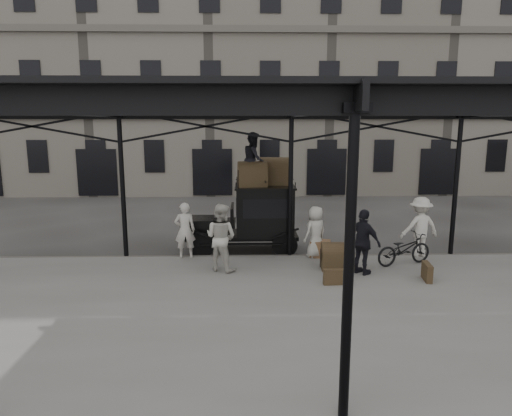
{
  "coord_description": "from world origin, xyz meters",
  "views": [
    {
      "loc": [
        -1.35,
        -11.48,
        4.19
      ],
      "look_at": [
        -1.05,
        1.6,
        1.7
      ],
      "focal_mm": 32.0,
      "sensor_mm": 36.0,
      "label": 1
    }
  ],
  "objects_px": {
    "bicycle": "(404,249)",
    "steamer_trunk_platform": "(337,258)",
    "taxi": "(255,215)",
    "porter_official": "(363,242)",
    "porter_left": "(185,230)",
    "steamer_trunk_roof_near": "(252,176)"
  },
  "relations": [
    {
      "from": "porter_left",
      "to": "steamer_trunk_platform",
      "type": "bearing_deg",
      "value": 156.2
    },
    {
      "from": "taxi",
      "to": "steamer_trunk_platform",
      "type": "xyz_separation_m",
      "value": [
        2.23,
        -2.36,
        -0.74
      ]
    },
    {
      "from": "bicycle",
      "to": "steamer_trunk_roof_near",
      "type": "bearing_deg",
      "value": 49.0
    },
    {
      "from": "taxi",
      "to": "bicycle",
      "type": "relative_size",
      "value": 2.09
    },
    {
      "from": "bicycle",
      "to": "steamer_trunk_platform",
      "type": "bearing_deg",
      "value": 81.61
    },
    {
      "from": "porter_official",
      "to": "bicycle",
      "type": "distance_m",
      "value": 1.65
    },
    {
      "from": "taxi",
      "to": "porter_official",
      "type": "distance_m",
      "value": 3.97
    },
    {
      "from": "bicycle",
      "to": "porter_left",
      "type": "bearing_deg",
      "value": 63.59
    },
    {
      "from": "porter_official",
      "to": "steamer_trunk_roof_near",
      "type": "height_order",
      "value": "steamer_trunk_roof_near"
    },
    {
      "from": "porter_left",
      "to": "porter_official",
      "type": "xyz_separation_m",
      "value": [
        4.95,
        -1.62,
        0.04
      ]
    },
    {
      "from": "steamer_trunk_platform",
      "to": "bicycle",
      "type": "bearing_deg",
      "value": 14.11
    },
    {
      "from": "porter_official",
      "to": "taxi",
      "type": "bearing_deg",
      "value": 4.32
    },
    {
      "from": "porter_official",
      "to": "bicycle",
      "type": "xyz_separation_m",
      "value": [
        1.39,
        0.78,
        -0.42
      ]
    },
    {
      "from": "porter_left",
      "to": "porter_official",
      "type": "relative_size",
      "value": 0.95
    },
    {
      "from": "porter_left",
      "to": "bicycle",
      "type": "relative_size",
      "value": 0.97
    },
    {
      "from": "steamer_trunk_roof_near",
      "to": "steamer_trunk_platform",
      "type": "bearing_deg",
      "value": -48.17
    },
    {
      "from": "taxi",
      "to": "porter_left",
      "type": "bearing_deg",
      "value": -151.26
    },
    {
      "from": "porter_left",
      "to": "steamer_trunk_roof_near",
      "type": "relative_size",
      "value": 1.88
    },
    {
      "from": "porter_left",
      "to": "steamer_trunk_roof_near",
      "type": "xyz_separation_m",
      "value": [
        2.03,
        0.91,
        1.52
      ]
    },
    {
      "from": "steamer_trunk_platform",
      "to": "taxi",
      "type": "bearing_deg",
      "value": 137.03
    },
    {
      "from": "porter_left",
      "to": "steamer_trunk_platform",
      "type": "relative_size",
      "value": 1.94
    },
    {
      "from": "porter_official",
      "to": "bicycle",
      "type": "relative_size",
      "value": 1.01
    }
  ]
}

